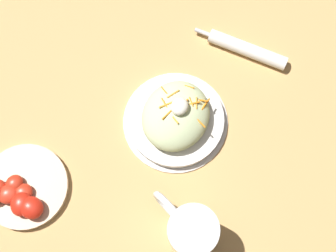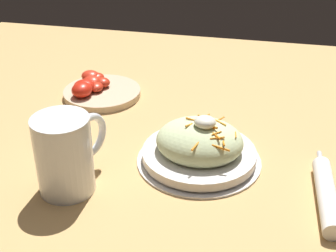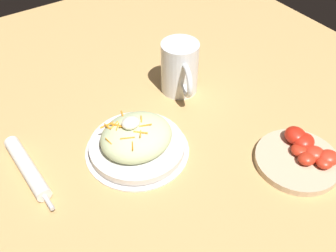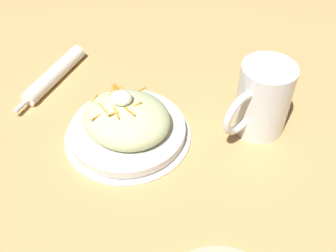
{
  "view_description": "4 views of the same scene",
  "coord_description": "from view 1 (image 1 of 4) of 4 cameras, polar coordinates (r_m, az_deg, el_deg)",
  "views": [
    {
      "loc": [
        -0.22,
        -0.06,
        0.95
      ],
      "look_at": [
        0.01,
        0.05,
        0.08
      ],
      "focal_mm": 49.42,
      "sensor_mm": 36.0,
      "label": 1
    },
    {
      "loc": [
        0.15,
        -0.67,
        0.49
      ],
      "look_at": [
        -0.01,
        0.05,
        0.06
      ],
      "focal_mm": 51.31,
      "sensor_mm": 36.0,
      "label": 2
    },
    {
      "loc": [
        0.32,
        0.56,
        0.63
      ],
      "look_at": [
        -0.02,
        0.06,
        0.05
      ],
      "focal_mm": 42.03,
      "sensor_mm": 36.0,
      "label": 3
    },
    {
      "loc": [
        -0.23,
        0.45,
        0.51
      ],
      "look_at": [
        -0.03,
        0.05,
        0.07
      ],
      "focal_mm": 42.1,
      "sensor_mm": 36.0,
      "label": 4
    }
  ],
  "objects": [
    {
      "name": "ground_plane",
      "position": [
        0.97,
        2.08,
        -3.26
      ],
      "size": [
        1.43,
        1.43,
        0.0
      ],
      "primitive_type": "plane",
      "color": "tan"
    },
    {
      "name": "napkin_roll",
      "position": [
        1.05,
        9.68,
        9.32
      ],
      "size": [
        0.04,
        0.22,
        0.03
      ],
      "color": "white",
      "rests_on": "ground_plane"
    },
    {
      "name": "salad_plate",
      "position": [
        0.96,
        0.96,
        1.04
      ],
      "size": [
        0.22,
        0.22,
        0.09
      ],
      "color": "silver",
      "rests_on": "ground_plane"
    },
    {
      "name": "tomato_plate",
      "position": [
        0.99,
        -17.63,
        -7.61
      ],
      "size": [
        0.18,
        0.18,
        0.05
      ],
      "color": "#D1B28E",
      "rests_on": "ground_plane"
    },
    {
      "name": "beer_mug",
      "position": [
        0.89,
        2.79,
        -12.82
      ],
      "size": [
        0.09,
        0.14,
        0.13
      ],
      "color": "white",
      "rests_on": "ground_plane"
    }
  ]
}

